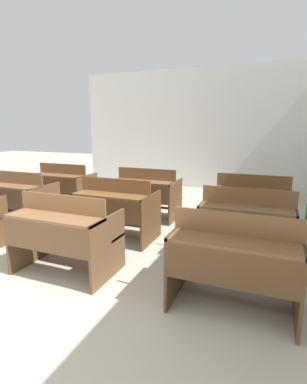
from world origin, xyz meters
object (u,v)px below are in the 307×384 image
object	(u,v)px
bench_third_center	(146,193)
bench_third_right	(252,202)
bench_second_center	(116,208)
bench_second_right	(246,223)
bench_front_center	(64,233)
bench_front_right	(234,260)
bench_second_left	(18,197)
bench_third_left	(64,185)

from	to	relation	value
bench_third_center	bench_third_right	xyz separation A→B (m)	(1.85, -0.02, 0.00)
bench_second_center	bench_third_center	world-z (taller)	same
bench_second_right	bench_third_center	distance (m)	2.20
bench_front_center	bench_front_right	distance (m)	1.89
bench_second_left	bench_second_center	xyz separation A→B (m)	(1.89, 0.03, 0.00)
bench_second_center	bench_second_right	bearing A→B (deg)	-0.01
bench_third_right	bench_front_center	bearing A→B (deg)	-129.22
bench_front_right	bench_second_center	distance (m)	2.19
bench_third_right	bench_third_center	bearing A→B (deg)	179.31
bench_front_center	bench_third_right	distance (m)	2.96
bench_third_left	bench_third_right	distance (m)	3.71
bench_front_right	bench_second_right	bearing A→B (deg)	89.97
bench_second_left	bench_second_right	size ratio (longest dim) A/B	1.00
bench_second_center	bench_second_left	bearing A→B (deg)	-179.20
bench_front_right	bench_second_left	xyz separation A→B (m)	(-3.75, 1.13, 0.00)
bench_front_center	bench_second_right	bearing A→B (deg)	31.44
bench_front_center	bench_third_left	size ratio (longest dim) A/B	1.00
bench_front_center	bench_second_center	distance (m)	1.16
bench_front_right	bench_second_center	size ratio (longest dim) A/B	1.00
bench_second_right	bench_third_left	xyz separation A→B (m)	(-3.73, 1.15, 0.00)
bench_front_center	bench_front_right	xyz separation A→B (m)	(1.89, -0.00, 0.00)
bench_second_left	bench_third_center	bearing A→B (deg)	32.18
bench_second_right	bench_front_right	bearing A→B (deg)	-90.03
bench_front_center	bench_third_right	xyz separation A→B (m)	(1.87, 2.29, 0.00)
bench_third_left	bench_third_center	bearing A→B (deg)	0.33
bench_second_left	bench_third_right	size ratio (longest dim) A/B	1.00
bench_second_center	bench_third_right	distance (m)	2.16
bench_second_right	bench_third_left	distance (m)	3.90
bench_third_left	bench_third_center	world-z (taller)	same
bench_front_right	bench_second_center	world-z (taller)	same
bench_second_left	bench_second_center	world-z (taller)	same
bench_third_center	bench_third_right	distance (m)	1.85
bench_second_right	bench_third_center	bearing A→B (deg)	148.25
bench_front_right	bench_third_right	distance (m)	2.29
bench_front_center	bench_third_right	bearing A→B (deg)	50.78
bench_front_center	bench_third_left	bearing A→B (deg)	128.64
bench_front_right	bench_third_left	xyz separation A→B (m)	(-3.73, 2.30, 0.00)
bench_second_left	bench_second_center	distance (m)	1.89
bench_front_right	bench_front_center	bearing A→B (deg)	179.99
bench_front_center	bench_third_left	world-z (taller)	same
bench_front_center	bench_third_center	world-z (taller)	same
bench_second_right	bench_third_right	bearing A→B (deg)	91.07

